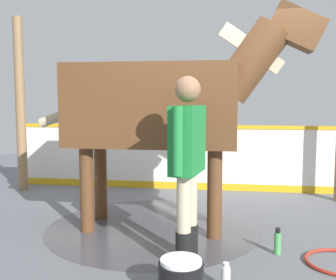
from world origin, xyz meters
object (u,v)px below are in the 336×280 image
(wash_bucket, at_px, (181,280))
(bottle_spray, at_px, (278,242))
(bottle_shampoo, at_px, (226,277))
(horse, at_px, (164,104))
(handler, at_px, (187,157))

(wash_bucket, relative_size, bottle_spray, 1.29)
(bottle_shampoo, bearing_deg, bottle_spray, -156.63)
(horse, distance_m, handler, 1.19)
(handler, xyz_separation_m, bottle_shampoo, (-0.04, 0.58, -0.91))
(horse, xyz_separation_m, bottle_shampoo, (0.24, 1.63, -1.38))
(horse, bearing_deg, handler, -69.54)
(bottle_shampoo, height_order, bottle_spray, bottle_spray)
(horse, xyz_separation_m, handler, (0.27, 1.06, -0.47))
(horse, height_order, wash_bucket, horse)
(wash_bucket, height_order, bottle_spray, wash_bucket)
(handler, relative_size, wash_bucket, 5.03)
(wash_bucket, bearing_deg, handler, -123.06)
(wash_bucket, distance_m, bottle_shampoo, 0.42)
(handler, bearing_deg, bottle_spray, -146.87)
(horse, relative_size, bottle_spray, 10.60)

